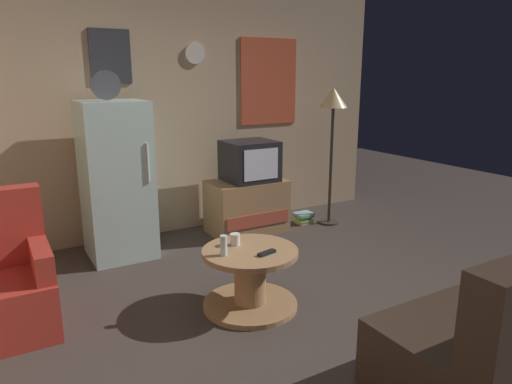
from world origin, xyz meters
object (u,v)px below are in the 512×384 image
at_px(tv_stand, 247,206).
at_px(coffee_table, 250,278).
at_px(fridge, 116,180).
at_px(wine_glass, 224,245).
at_px(mug_ceramic_white, 235,239).
at_px(book_stack, 304,218).
at_px(crt_tv, 250,161).
at_px(remote_control, 267,253).
at_px(standing_lamp, 333,109).

height_order(tv_stand, coffee_table, tv_stand).
bearing_deg(fridge, wine_glass, -77.22).
bearing_deg(coffee_table, wine_glass, -179.16).
relative_size(wine_glass, mug_ceramic_white, 1.67).
relative_size(fridge, book_stack, 8.23).
xyz_separation_m(fridge, wine_glass, (0.36, -1.57, -0.21)).
height_order(crt_tv, book_stack, crt_tv).
bearing_deg(book_stack, fridge, 177.66).
relative_size(wine_glass, book_stack, 0.70).
bearing_deg(mug_ceramic_white, tv_stand, 58.00).
bearing_deg(remote_control, fridge, 97.78).
bearing_deg(remote_control, mug_ceramic_white, 98.64).
distance_m(crt_tv, coffee_table, 1.88).
distance_m(wine_glass, book_stack, 2.37).
relative_size(tv_stand, remote_control, 5.60).
distance_m(tv_stand, remote_control, 1.88).
xyz_separation_m(tv_stand, book_stack, (0.74, -0.08, -0.23)).
relative_size(fridge, wine_glass, 11.80).
relative_size(crt_tv, book_stack, 2.51).
bearing_deg(wine_glass, remote_control, -26.63).
height_order(fridge, tv_stand, fridge).
relative_size(tv_stand, coffee_table, 1.17).
xyz_separation_m(coffee_table, mug_ceramic_white, (-0.05, 0.14, 0.28)).
height_order(tv_stand, crt_tv, crt_tv).
xyz_separation_m(standing_lamp, coffee_table, (-1.84, -1.34, -1.13)).
distance_m(fridge, remote_control, 1.85).
height_order(crt_tv, standing_lamp, standing_lamp).
bearing_deg(standing_lamp, tv_stand, 167.91).
height_order(coffee_table, book_stack, coffee_table).
distance_m(fridge, standing_lamp, 2.50).
height_order(coffee_table, wine_glass, wine_glass).
relative_size(remote_control, book_stack, 0.70).
height_order(coffee_table, mug_ceramic_white, mug_ceramic_white).
relative_size(fridge, remote_control, 11.80).
xyz_separation_m(tv_stand, standing_lamp, (1.01, -0.22, 1.06)).
distance_m(standing_lamp, coffee_table, 2.54).
bearing_deg(remote_control, book_stack, 34.50).
distance_m(coffee_table, book_stack, 2.17).
distance_m(mug_ceramic_white, book_stack, 2.15).
xyz_separation_m(tv_stand, wine_glass, (-1.05, -1.56, 0.24)).
relative_size(fridge, coffee_table, 2.46).
xyz_separation_m(crt_tv, standing_lamp, (0.97, -0.21, 0.55)).
bearing_deg(book_stack, mug_ceramic_white, -140.43).
bearing_deg(book_stack, coffee_table, -136.67).
xyz_separation_m(standing_lamp, remote_control, (-1.78, -1.49, -0.88)).
distance_m(remote_control, book_stack, 2.26).
distance_m(wine_glass, mug_ceramic_white, 0.22).
height_order(wine_glass, remote_control, wine_glass).
bearing_deg(coffee_table, fridge, 110.14).
xyz_separation_m(fridge, remote_control, (0.64, -1.71, -0.28)).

